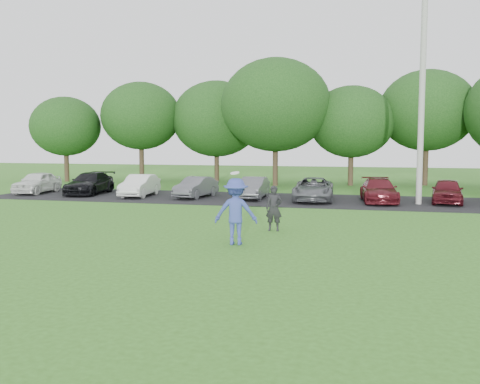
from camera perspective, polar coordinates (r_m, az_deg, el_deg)
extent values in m
plane|color=#35691E|center=(15.39, -3.16, -6.04)|extent=(100.00, 100.00, 0.00)
cube|color=black|center=(27.94, 4.70, -0.81)|extent=(32.00, 6.50, 0.03)
cylinder|color=#ABABA6|center=(27.04, 18.81, 9.02)|extent=(0.28, 0.28, 9.75)
imported|color=#37459B|center=(15.81, -0.45, -2.09)|extent=(1.37, 0.90, 1.97)
cylinder|color=white|center=(15.78, -0.55, 2.04)|extent=(0.28, 0.27, 0.11)
imported|color=black|center=(18.26, 3.65, -1.75)|extent=(0.57, 0.38, 1.55)
cube|color=black|center=(18.03, 4.12, -1.12)|extent=(0.14, 0.10, 0.10)
imported|color=white|center=(33.27, -20.82, 0.97)|extent=(1.77, 3.79, 1.25)
imported|color=black|center=(31.76, -15.74, 0.90)|extent=(2.11, 4.37, 1.23)
imported|color=silver|center=(29.85, -10.65, 0.69)|extent=(1.54, 3.69, 1.19)
imported|color=#57595E|center=(28.82, -4.72, 0.52)|extent=(1.67, 3.51, 1.11)
imported|color=#57595E|center=(28.16, 1.43, 0.44)|extent=(1.26, 3.46, 1.13)
imported|color=slate|center=(27.44, 7.83, 0.30)|extent=(2.17, 4.31, 1.17)
imported|color=#59131B|center=(27.42, 14.59, 0.17)|extent=(2.04, 4.18, 1.17)
imported|color=#56121B|center=(28.01, 21.23, 0.11)|extent=(1.81, 3.65, 1.20)
cylinder|color=#38281C|center=(42.48, -18.00, 2.56)|extent=(0.36, 0.36, 2.20)
ellipsoid|color=#214C19|center=(42.44, -18.12, 6.68)|extent=(5.20, 5.20, 4.42)
cylinder|color=#38281C|center=(41.10, -10.44, 3.00)|extent=(0.36, 0.36, 2.70)
ellipsoid|color=#214C19|center=(41.11, -10.53, 7.99)|extent=(5.94, 5.94, 5.05)
cylinder|color=#38281C|center=(40.51, -2.50, 2.70)|extent=(0.36, 0.36, 2.20)
ellipsoid|color=#214C19|center=(40.49, -2.52, 7.80)|extent=(6.68, 6.68, 5.68)
cylinder|color=#38281C|center=(36.62, 3.79, 2.78)|extent=(0.36, 0.36, 2.70)
ellipsoid|color=#214C19|center=(36.66, 3.83, 9.25)|extent=(7.42, 7.42, 6.31)
cylinder|color=#38281C|center=(37.49, 11.72, 2.36)|extent=(0.36, 0.36, 2.20)
ellipsoid|color=#214C19|center=(37.46, 11.81, 7.35)|extent=(5.76, 5.76, 4.90)
cylinder|color=#38281C|center=(39.01, 19.17, 2.66)|extent=(0.36, 0.36, 2.70)
ellipsoid|color=#214C19|center=(39.03, 19.35, 8.22)|extent=(6.50, 6.50, 5.53)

